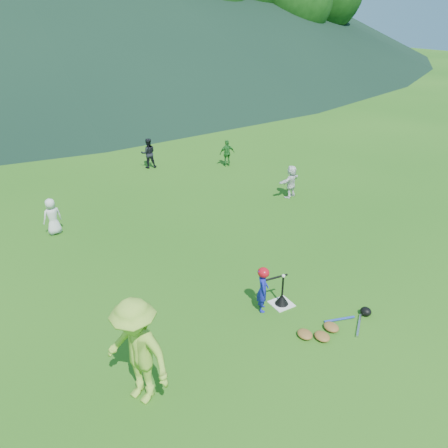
{
  "coord_description": "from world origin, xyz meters",
  "views": [
    {
      "loc": [
        -5.04,
        -6.09,
        5.85
      ],
      "look_at": [
        0.0,
        2.5,
        0.9
      ],
      "focal_mm": 35.0,
      "sensor_mm": 36.0,
      "label": 1
    }
  ],
  "objects_px": {
    "equipment_pile": "(332,327)",
    "home_plate": "(281,304)",
    "fielder_a": "(52,217)",
    "fielder_d": "(291,181)",
    "adult_coach": "(137,352)",
    "fielder_c": "(227,153)",
    "batting_tee": "(282,299)",
    "batter_child": "(263,290)",
    "fielder_b": "(148,153)"
  },
  "relations": [
    {
      "from": "equipment_pile",
      "to": "home_plate",
      "type": "bearing_deg",
      "value": 106.58
    },
    {
      "from": "fielder_a",
      "to": "fielder_d",
      "type": "bearing_deg",
      "value": 159.2
    },
    {
      "from": "adult_coach",
      "to": "fielder_d",
      "type": "xyz_separation_m",
      "value": [
        7.51,
        5.6,
        -0.41
      ]
    },
    {
      "from": "fielder_c",
      "to": "adult_coach",
      "type": "bearing_deg",
      "value": 61.96
    },
    {
      "from": "adult_coach",
      "to": "batting_tee",
      "type": "height_order",
      "value": "adult_coach"
    },
    {
      "from": "home_plate",
      "to": "fielder_a",
      "type": "distance_m",
      "value": 7.02
    },
    {
      "from": "adult_coach",
      "to": "fielder_c",
      "type": "height_order",
      "value": "adult_coach"
    },
    {
      "from": "home_plate",
      "to": "batting_tee",
      "type": "relative_size",
      "value": 0.66
    },
    {
      "from": "batter_child",
      "to": "fielder_d",
      "type": "xyz_separation_m",
      "value": [
        4.43,
        4.67,
        0.05
      ]
    },
    {
      "from": "batter_child",
      "to": "equipment_pile",
      "type": "bearing_deg",
      "value": -115.74
    },
    {
      "from": "fielder_a",
      "to": "fielder_d",
      "type": "xyz_separation_m",
      "value": [
        7.55,
        -1.26,
        0.02
      ]
    },
    {
      "from": "fielder_a",
      "to": "batting_tee",
      "type": "relative_size",
      "value": 1.58
    },
    {
      "from": "fielder_d",
      "to": "batting_tee",
      "type": "height_order",
      "value": "fielder_d"
    },
    {
      "from": "fielder_a",
      "to": "fielder_b",
      "type": "relative_size",
      "value": 0.89
    },
    {
      "from": "fielder_a",
      "to": "fielder_c",
      "type": "xyz_separation_m",
      "value": [
        7.36,
        2.66,
        0.0
      ]
    },
    {
      "from": "fielder_d",
      "to": "batter_child",
      "type": "bearing_deg",
      "value": 27.95
    },
    {
      "from": "fielder_c",
      "to": "equipment_pile",
      "type": "bearing_deg",
      "value": 80.47
    },
    {
      "from": "fielder_c",
      "to": "batting_tee",
      "type": "xyz_separation_m",
      "value": [
        -3.76,
        -8.67,
        -0.41
      ]
    },
    {
      "from": "adult_coach",
      "to": "fielder_a",
      "type": "xyz_separation_m",
      "value": [
        -0.03,
        6.87,
        -0.44
      ]
    },
    {
      "from": "fielder_d",
      "to": "equipment_pile",
      "type": "bearing_deg",
      "value": 40.23
    },
    {
      "from": "fielder_d",
      "to": "fielder_c",
      "type": "bearing_deg",
      "value": -105.85
    },
    {
      "from": "fielder_c",
      "to": "equipment_pile",
      "type": "height_order",
      "value": "fielder_c"
    },
    {
      "from": "fielder_b",
      "to": "fielder_c",
      "type": "relative_size",
      "value": 1.12
    },
    {
      "from": "batter_child",
      "to": "fielder_b",
      "type": "bearing_deg",
      "value": 23.13
    },
    {
      "from": "fielder_d",
      "to": "batting_tee",
      "type": "relative_size",
      "value": 1.65
    },
    {
      "from": "adult_coach",
      "to": "equipment_pile",
      "type": "distance_m",
      "value": 4.04
    },
    {
      "from": "fielder_d",
      "to": "fielder_a",
      "type": "bearing_deg",
      "value": -28.1
    },
    {
      "from": "fielder_a",
      "to": "fielder_b",
      "type": "bearing_deg",
      "value": -149.23
    },
    {
      "from": "batter_child",
      "to": "batting_tee",
      "type": "bearing_deg",
      "value": -67.69
    },
    {
      "from": "home_plate",
      "to": "equipment_pile",
      "type": "xyz_separation_m",
      "value": [
        0.36,
        -1.2,
        0.06
      ]
    },
    {
      "from": "fielder_a",
      "to": "equipment_pile",
      "type": "distance_m",
      "value": 8.23
    },
    {
      "from": "fielder_a",
      "to": "fielder_b",
      "type": "xyz_separation_m",
      "value": [
        4.51,
        4.07,
        0.07
      ]
    },
    {
      "from": "batter_child",
      "to": "fielder_c",
      "type": "bearing_deg",
      "value": 4.78
    },
    {
      "from": "home_plate",
      "to": "equipment_pile",
      "type": "distance_m",
      "value": 1.25
    },
    {
      "from": "batting_tee",
      "to": "home_plate",
      "type": "bearing_deg",
      "value": 0.0
    },
    {
      "from": "batting_tee",
      "to": "fielder_b",
      "type": "bearing_deg",
      "value": 84.82
    },
    {
      "from": "adult_coach",
      "to": "fielder_c",
      "type": "relative_size",
      "value": 1.81
    },
    {
      "from": "fielder_c",
      "to": "fielder_d",
      "type": "distance_m",
      "value": 3.93
    },
    {
      "from": "fielder_a",
      "to": "fielder_d",
      "type": "relative_size",
      "value": 0.96
    },
    {
      "from": "adult_coach",
      "to": "fielder_c",
      "type": "xyz_separation_m",
      "value": [
        7.33,
        9.52,
        -0.43
      ]
    },
    {
      "from": "batter_child",
      "to": "adult_coach",
      "type": "relative_size",
      "value": 0.52
    },
    {
      "from": "adult_coach",
      "to": "fielder_b",
      "type": "bearing_deg",
      "value": 131.03
    },
    {
      "from": "fielder_c",
      "to": "fielder_d",
      "type": "height_order",
      "value": "fielder_d"
    },
    {
      "from": "fielder_d",
      "to": "equipment_pile",
      "type": "distance_m",
      "value": 6.96
    },
    {
      "from": "batter_child",
      "to": "adult_coach",
      "type": "height_order",
      "value": "adult_coach"
    },
    {
      "from": "adult_coach",
      "to": "batting_tee",
      "type": "xyz_separation_m",
      "value": [
        3.56,
        0.86,
        -0.84
      ]
    },
    {
      "from": "fielder_a",
      "to": "batting_tee",
      "type": "height_order",
      "value": "fielder_a"
    },
    {
      "from": "fielder_d",
      "to": "equipment_pile",
      "type": "height_order",
      "value": "fielder_d"
    },
    {
      "from": "batter_child",
      "to": "fielder_b",
      "type": "distance_m",
      "value": 10.1
    },
    {
      "from": "home_plate",
      "to": "fielder_c",
      "type": "distance_m",
      "value": 9.46
    }
  ]
}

